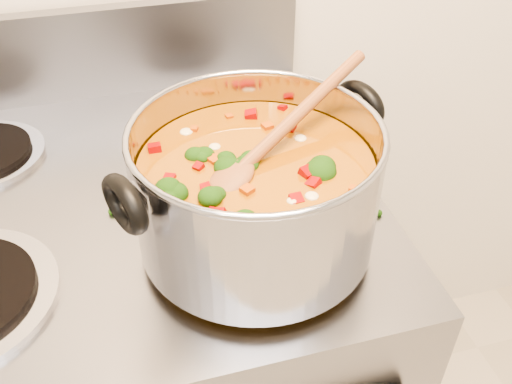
# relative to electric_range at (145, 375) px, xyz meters

# --- Properties ---
(electric_range) EXTENTS (0.77, 0.69, 1.08)m
(electric_range) POSITION_rel_electric_range_xyz_m (0.00, 0.00, 0.00)
(electric_range) COLOR gray
(electric_range) RESTS_ON ground
(stockpot) EXTENTS (0.35, 0.30, 0.18)m
(stockpot) POSITION_rel_electric_range_xyz_m (0.18, -0.16, 0.55)
(stockpot) COLOR #A3A2AA
(stockpot) RESTS_ON electric_range
(wooden_spoon) EXTENTS (0.26, 0.18, 0.09)m
(wooden_spoon) POSITION_rel_electric_range_xyz_m (0.20, -0.15, 0.60)
(wooden_spoon) COLOR brown
(wooden_spoon) RESTS_ON stockpot
(cooktop_crumbs) EXTENTS (0.29, 0.31, 0.01)m
(cooktop_crumbs) POSITION_rel_electric_range_xyz_m (0.02, -0.20, 0.46)
(cooktop_crumbs) COLOR black
(cooktop_crumbs) RESTS_ON electric_range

